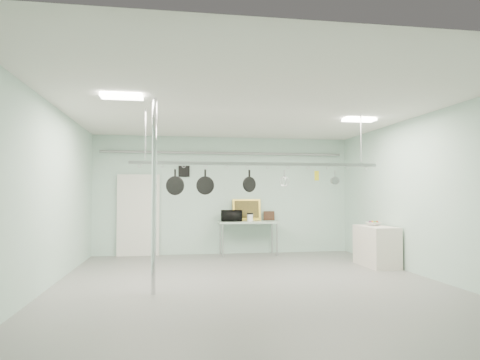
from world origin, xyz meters
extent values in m
plane|color=gray|center=(0.00, 0.00, 0.00)|extent=(8.00, 8.00, 0.00)
cube|color=silver|center=(0.00, 0.00, 3.19)|extent=(7.00, 8.00, 0.02)
cube|color=#AACCBC|center=(0.00, 3.99, 1.60)|extent=(7.00, 0.02, 3.20)
cube|color=#AACCBC|center=(3.49, 0.00, 1.60)|extent=(0.02, 8.00, 3.20)
cube|color=silver|center=(-2.30, 3.94, 1.05)|extent=(1.10, 0.10, 2.20)
cube|color=black|center=(-1.10, 3.97, 2.25)|extent=(0.30, 0.04, 0.30)
cylinder|color=gray|center=(0.00, 3.90, 2.75)|extent=(6.60, 0.07, 0.07)
cylinder|color=silver|center=(-1.70, -0.60, 1.60)|extent=(0.08, 0.08, 3.20)
cube|color=silver|center=(0.60, 3.60, 0.88)|extent=(1.60, 0.70, 0.05)
cylinder|color=#B7B7BC|center=(-0.12, 3.32, 0.43)|extent=(0.04, 0.04, 0.86)
cylinder|color=#B7B7BC|center=(-0.12, 3.88, 0.43)|extent=(0.04, 0.04, 0.86)
cylinder|color=#B7B7BC|center=(1.32, 3.32, 0.43)|extent=(0.04, 0.04, 0.86)
cylinder|color=#B7B7BC|center=(1.32, 3.88, 0.43)|extent=(0.04, 0.04, 0.86)
cube|color=silver|center=(3.15, 1.40, 0.45)|extent=(0.60, 1.20, 0.90)
cube|color=#B7B7BC|center=(0.20, 0.30, 2.20)|extent=(4.80, 0.06, 0.06)
cylinder|color=#B7B7BC|center=(-1.90, 0.30, 2.70)|extent=(0.02, 0.02, 0.94)
cylinder|color=#B7B7BC|center=(2.30, 0.30, 2.70)|extent=(0.02, 0.02, 0.94)
cube|color=white|center=(-2.20, -0.80, 3.16)|extent=(0.65, 0.30, 0.05)
cube|color=white|center=(2.40, 0.60, 3.16)|extent=(0.65, 0.30, 0.05)
imported|color=black|center=(0.15, 3.59, 1.05)|extent=(0.54, 0.37, 0.30)
cylinder|color=white|center=(0.62, 3.45, 1.00)|extent=(0.17, 0.17, 0.19)
cube|color=gold|center=(0.61, 3.90, 1.20)|extent=(0.78, 0.15, 0.58)
cube|color=#361F13|center=(1.24, 3.90, 1.03)|extent=(0.30, 0.10, 0.25)
imported|color=silver|center=(3.20, 1.62, 0.94)|extent=(0.39, 0.39, 0.08)
camera|label=1|loc=(-1.40, -7.69, 1.61)|focal=32.00mm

